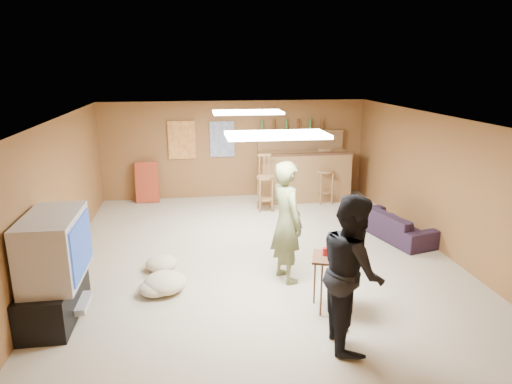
{
  "coord_description": "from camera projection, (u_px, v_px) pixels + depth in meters",
  "views": [
    {
      "loc": [
        -1.02,
        -6.77,
        2.97
      ],
      "look_at": [
        0.0,
        0.2,
        1.0
      ],
      "focal_mm": 32.0,
      "sensor_mm": 36.0,
      "label": 1
    }
  ],
  "objects": [
    {
      "name": "ground",
      "position": [
        258.0,
        255.0,
        7.39
      ],
      "size": [
        7.0,
        7.0,
        0.0
      ],
      "primitive_type": "plane",
      "color": "tan",
      "rests_on": "ground"
    },
    {
      "name": "ceiling",
      "position": [
        258.0,
        118.0,
        6.8
      ],
      "size": [
        6.0,
        7.0,
        0.02
      ],
      "primitive_type": "cube",
      "color": "silver",
      "rests_on": "ground"
    },
    {
      "name": "wall_back",
      "position": [
        235.0,
        149.0,
        10.43
      ],
      "size": [
        6.0,
        0.02,
        2.2
      ],
      "primitive_type": "cube",
      "color": "brown",
      "rests_on": "ground"
    },
    {
      "name": "wall_front",
      "position": [
        321.0,
        299.0,
        3.76
      ],
      "size": [
        6.0,
        0.02,
        2.2
      ],
      "primitive_type": "cube",
      "color": "brown",
      "rests_on": "ground"
    },
    {
      "name": "wall_left",
      "position": [
        56.0,
        197.0,
        6.68
      ],
      "size": [
        0.02,
        7.0,
        2.2
      ],
      "primitive_type": "cube",
      "color": "brown",
      "rests_on": "ground"
    },
    {
      "name": "wall_right",
      "position": [
        437.0,
        182.0,
        7.52
      ],
      "size": [
        0.02,
        7.0,
        2.2
      ],
      "primitive_type": "cube",
      "color": "brown",
      "rests_on": "ground"
    },
    {
      "name": "tv_stand",
      "position": [
        54.0,
        298.0,
        5.52
      ],
      "size": [
        0.55,
        1.3,
        0.5
      ],
      "primitive_type": "cube",
      "color": "black",
      "rests_on": "ground"
    },
    {
      "name": "dvd_box",
      "position": [
        74.0,
        304.0,
        5.58
      ],
      "size": [
        0.35,
        0.5,
        0.08
      ],
      "primitive_type": "cube",
      "color": "#B2B2B7",
      "rests_on": "tv_stand"
    },
    {
      "name": "tv_body",
      "position": [
        54.0,
        247.0,
        5.35
      ],
      "size": [
        0.6,
        1.1,
        0.8
      ],
      "primitive_type": "cube",
      "color": "#B2B2B7",
      "rests_on": "tv_stand"
    },
    {
      "name": "tv_screen",
      "position": [
        81.0,
        246.0,
        5.4
      ],
      "size": [
        0.02,
        0.95,
        0.65
      ],
      "primitive_type": "cube",
      "color": "navy",
      "rests_on": "tv_body"
    },
    {
      "name": "bar_counter",
      "position": [
        304.0,
        176.0,
        10.27
      ],
      "size": [
        2.0,
        0.6,
        1.1
      ],
      "primitive_type": "cube",
      "color": "brown",
      "rests_on": "ground"
    },
    {
      "name": "bar_lip",
      "position": [
        308.0,
        154.0,
        9.88
      ],
      "size": [
        2.1,
        0.12,
        0.05
      ],
      "primitive_type": "cube",
      "color": "#3F2314",
      "rests_on": "bar_counter"
    },
    {
      "name": "bar_shelf",
      "position": [
        301.0,
        131.0,
        10.44
      ],
      "size": [
        2.0,
        0.18,
        0.05
      ],
      "primitive_type": "cube",
      "color": "brown",
      "rests_on": "bar_backing"
    },
    {
      "name": "bar_backing",
      "position": [
        300.0,
        144.0,
        10.54
      ],
      "size": [
        2.0,
        0.14,
        0.6
      ],
      "primitive_type": "cube",
      "color": "brown",
      "rests_on": "bar_counter"
    },
    {
      "name": "poster_left",
      "position": [
        182.0,
        140.0,
        10.16
      ],
      "size": [
        0.6,
        0.03,
        0.85
      ],
      "primitive_type": "cube",
      "color": "#BF3F26",
      "rests_on": "wall_back"
    },
    {
      "name": "poster_right",
      "position": [
        222.0,
        139.0,
        10.29
      ],
      "size": [
        0.55,
        0.03,
        0.8
      ],
      "primitive_type": "cube",
      "color": "#334C99",
      "rests_on": "wall_back"
    },
    {
      "name": "folding_chair_stack",
      "position": [
        147.0,
        182.0,
        10.14
      ],
      "size": [
        0.5,
        0.26,
        0.91
      ],
      "primitive_type": "cube",
      "rotation": [
        -0.14,
        0.0,
        0.0
      ],
      "color": "#A8371F",
      "rests_on": "ground"
    },
    {
      "name": "ceiling_panel_front",
      "position": [
        277.0,
        135.0,
        5.38
      ],
      "size": [
        1.2,
        0.6,
        0.04
      ],
      "primitive_type": "cube",
      "color": "white",
      "rests_on": "ceiling"
    },
    {
      "name": "ceiling_panel_back",
      "position": [
        248.0,
        112.0,
        7.95
      ],
      "size": [
        1.2,
        0.6,
        0.04
      ],
      "primitive_type": "cube",
      "color": "white",
      "rests_on": "ceiling"
    },
    {
      "name": "person_olive",
      "position": [
        287.0,
        222.0,
        6.33
      ],
      "size": [
        0.6,
        0.73,
        1.73
      ],
      "primitive_type": "imported",
      "rotation": [
        0.0,
        0.0,
        1.91
      ],
      "color": "#5E6339",
      "rests_on": "ground"
    },
    {
      "name": "person_black",
      "position": [
        352.0,
        271.0,
        4.86
      ],
      "size": [
        0.71,
        0.88,
        1.7
      ],
      "primitive_type": "imported",
      "rotation": [
        0.0,
        0.0,
        1.48
      ],
      "color": "black",
      "rests_on": "ground"
    },
    {
      "name": "sofa",
      "position": [
        394.0,
        224.0,
        8.12
      ],
      "size": [
        1.03,
        1.75,
        0.48
      ],
      "primitive_type": "imported",
      "rotation": [
        0.0,
        0.0,
        1.82
      ],
      "color": "black",
      "rests_on": "ground"
    },
    {
      "name": "tray_table",
      "position": [
        334.0,
        283.0,
        5.68
      ],
      "size": [
        0.65,
        0.58,
        0.7
      ],
      "primitive_type": "cube",
      "rotation": [
        0.0,
        0.0,
        -0.32
      ],
      "color": "#3F2314",
      "rests_on": "ground"
    },
    {
      "name": "cup_red_near",
      "position": [
        325.0,
        252.0,
        5.62
      ],
      "size": [
        0.07,
        0.07,
        0.1
      ],
      "primitive_type": "cylinder",
      "rotation": [
        0.0,
        0.0,
        0.04
      ],
      "color": "#AF0B11",
      "rests_on": "tray_table"
    },
    {
      "name": "cup_red_far",
      "position": [
        345.0,
        256.0,
        5.49
      ],
      "size": [
        0.09,
        0.09,
        0.1
      ],
      "primitive_type": "cylinder",
      "rotation": [
        0.0,
        0.0,
        -0.19
      ],
      "color": "#AF0B11",
      "rests_on": "tray_table"
    },
    {
      "name": "cup_blue",
      "position": [
        342.0,
        249.0,
        5.69
      ],
      "size": [
        0.1,
        0.1,
        0.1
      ],
      "primitive_type": "cylinder",
      "rotation": [
        0.0,
        0.0,
        0.43
      ],
      "color": "navy",
      "rests_on": "tray_table"
    },
    {
      "name": "bar_stool_left",
      "position": [
        265.0,
        183.0,
        9.48
      ],
      "size": [
        0.5,
        0.5,
        1.2
      ],
      "primitive_type": null,
      "rotation": [
        0.0,
        0.0,
        0.43
      ],
      "color": "brown",
      "rests_on": "ground"
    },
    {
      "name": "bar_stool_right",
      "position": [
        325.0,
        177.0,
        10.02
      ],
      "size": [
        0.47,
        0.47,
        1.19
      ],
      "primitive_type": null,
      "rotation": [
        0.0,
        0.0,
        0.29
      ],
      "color": "brown",
      "rests_on": "ground"
    },
    {
      "name": "cushion_near_tv",
      "position": [
        165.0,
        283.0,
        6.16
      ],
      "size": [
        0.76,
        0.76,
        0.26
      ],
      "primitive_type": "ellipsoid",
      "rotation": [
        0.0,
        0.0,
        0.39
      ],
      "color": "#C2B188",
      "rests_on": "ground"
    },
    {
      "name": "cushion_mid",
      "position": [
        162.0,
        263.0,
        6.82
      ],
      "size": [
        0.5,
        0.5,
        0.21
      ],
      "primitive_type": "ellipsoid",
      "rotation": [
        0.0,
        0.0,
        -0.06
      ],
      "color": "#C2B188",
      "rests_on": "ground"
    },
    {
      "name": "cushion_far",
      "position": [
        156.0,
        288.0,
        6.09
      ],
      "size": [
        0.54,
        0.54,
        0.2
      ],
      "primitive_type": "ellipsoid",
      "rotation": [
        0.0,
        0.0,
        0.23
      ],
      "color": "#C2B188",
      "rests_on": "ground"
    },
    {
      "name": "bottle_row",
      "position": [
        292.0,
        125.0,
        10.35
      ],
      "size": [
        1.48,
        0.08,
        0.26
      ],
      "primitive_type": null,
      "color": "#3F7233",
      "rests_on": "bar_shelf"
    }
  ]
}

